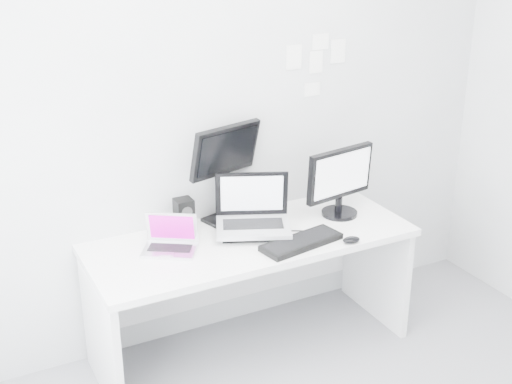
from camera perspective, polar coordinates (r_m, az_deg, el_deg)
back_wall at (r=3.85m, az=-2.80°, el=6.63°), size 3.60×0.00×3.60m
desk at (r=3.94m, az=-0.40°, el=-8.54°), size 1.80×0.70×0.73m
macbook at (r=3.59m, az=-7.27°, el=-3.50°), size 0.34×0.32×0.21m
speaker at (r=3.82m, az=-6.01°, el=-1.94°), size 0.12×0.12×0.19m
dell_laptop at (r=3.73m, az=-0.24°, el=-1.22°), size 0.50×0.45×0.34m
rear_monitor at (r=3.87m, az=-2.73°, el=1.69°), size 0.46×0.27×0.60m
samsung_monitor at (r=4.00m, az=7.08°, el=0.89°), size 0.49×0.29×0.42m
keyboard at (r=3.68m, az=3.79°, el=-4.19°), size 0.48×0.24×0.03m
mouse at (r=3.74m, az=7.94°, el=-3.97°), size 0.11×0.07×0.03m
wall_note_0 at (r=3.99m, az=3.17°, el=11.14°), size 0.10×0.00×0.14m
wall_note_1 at (r=4.07m, az=5.02°, el=10.74°), size 0.09×0.00×0.13m
wall_note_2 at (r=4.14m, az=6.85°, el=11.57°), size 0.10×0.00×0.14m
wall_note_3 at (r=4.09m, az=4.71°, el=8.52°), size 0.11×0.00×0.08m
wall_note_4 at (r=4.06m, az=5.39°, el=12.35°), size 0.11×0.00×0.09m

